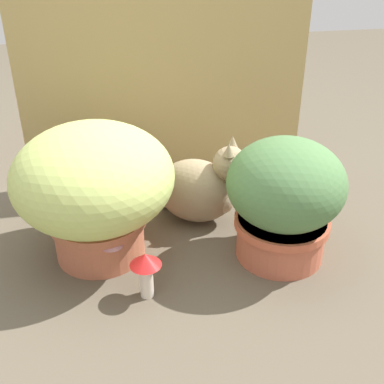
# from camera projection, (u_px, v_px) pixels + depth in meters

# --- Properties ---
(ground_plane) EXTENTS (6.00, 6.00, 0.00)m
(ground_plane) POSITION_uv_depth(u_px,v_px,m) (148.00, 258.00, 1.48)
(ground_plane) COLOR brown
(cardboard_backdrop) EXTENTS (1.04, 0.03, 0.95)m
(cardboard_backdrop) POSITION_uv_depth(u_px,v_px,m) (165.00, 56.00, 1.70)
(cardboard_backdrop) COLOR tan
(cardboard_backdrop) RESTS_ON ground
(grass_planter) EXTENTS (0.46, 0.46, 0.41)m
(grass_planter) POSITION_uv_depth(u_px,v_px,m) (94.00, 186.00, 1.39)
(grass_planter) COLOR #B86446
(grass_planter) RESTS_ON ground
(leafy_planter) EXTENTS (0.34, 0.34, 0.38)m
(leafy_planter) POSITION_uv_depth(u_px,v_px,m) (285.00, 198.00, 1.40)
(leafy_planter) COLOR #BB5E43
(leafy_planter) RESTS_ON ground
(cat) EXTENTS (0.35, 0.28, 0.32)m
(cat) POSITION_uv_depth(u_px,v_px,m) (201.00, 188.00, 1.60)
(cat) COLOR #9B8665
(cat) RESTS_ON ground
(mushroom_ornament_pink) EXTENTS (0.07, 0.07, 0.14)m
(mushroom_ornament_pink) POSITION_uv_depth(u_px,v_px,m) (112.00, 246.00, 1.37)
(mushroom_ornament_pink) COLOR silver
(mushroom_ornament_pink) RESTS_ON ground
(mushroom_ornament_red) EXTENTS (0.09, 0.09, 0.14)m
(mushroom_ornament_red) POSITION_uv_depth(u_px,v_px,m) (146.00, 267.00, 1.29)
(mushroom_ornament_red) COLOR silver
(mushroom_ornament_red) RESTS_ON ground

